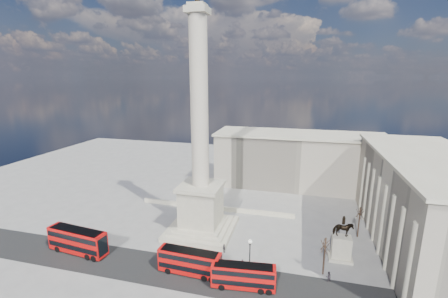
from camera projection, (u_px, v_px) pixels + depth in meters
name	position (u px, v px, depth m)	size (l,w,h in m)	color
ground	(194.00, 242.00, 61.89)	(180.00, 180.00, 0.00)	gray
asphalt_road	(201.00, 276.00, 51.26)	(120.00, 9.00, 0.01)	#252525
nelsons_column	(201.00, 175.00, 63.60)	(14.00, 14.00, 49.85)	beige
balustrade_wall	(215.00, 208.00, 76.83)	(40.00, 0.60, 1.10)	beige
building_east	(428.00, 203.00, 58.24)	(19.00, 46.00, 18.60)	beige
building_northeast	(298.00, 160.00, 92.79)	(51.00, 17.00, 16.60)	beige
red_bus_a	(78.00, 241.00, 57.47)	(12.45, 4.05, 4.96)	red
red_bus_b	(190.00, 262.00, 51.33)	(11.05, 3.02, 4.44)	red
red_bus_c	(244.00, 276.00, 47.88)	(10.43, 3.38, 4.15)	red
victorian_lamp	(250.00, 256.00, 49.74)	(0.62, 0.62, 7.20)	black
equestrian_statue	(341.00, 244.00, 55.34)	(4.24, 3.18, 8.76)	beige
bare_tree_near	(325.00, 244.00, 50.42)	(1.66, 1.66, 7.26)	#332319
bare_tree_mid	(386.00, 221.00, 59.72)	(1.74, 1.74, 6.59)	#332319
bare_tree_far	(360.00, 213.00, 62.57)	(1.75, 1.75, 7.13)	#332319
pedestrian_walking	(243.00, 265.00, 52.76)	(0.71, 0.47, 1.95)	#29242A
pedestrian_standing	(328.00, 277.00, 49.68)	(0.89, 0.70, 1.84)	#29242A
pedestrian_crossing	(224.00, 248.00, 57.98)	(1.04, 0.43, 1.78)	#29242A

